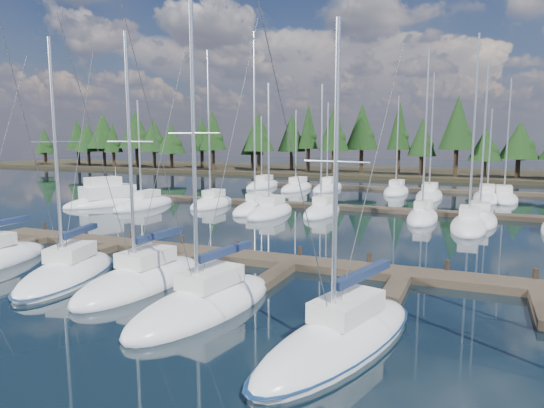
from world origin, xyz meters
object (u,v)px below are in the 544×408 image
at_px(front_sailboat_2, 142,280).
at_px(front_sailboat_4, 340,340).
at_px(main_dock, 290,265).
at_px(front_sailboat_3, 205,304).
at_px(front_sailboat_1, 68,274).
at_px(motor_yacht_left, 108,200).

bearing_deg(front_sailboat_2, front_sailboat_4, -15.70).
height_order(main_dock, front_sailboat_4, front_sailboat_4).
relative_size(front_sailboat_2, front_sailboat_3, 0.95).
relative_size(main_dock, front_sailboat_3, 3.32).
bearing_deg(front_sailboat_3, main_dock, 83.08).
xyz_separation_m(main_dock, front_sailboat_3, (-0.90, -7.44, 0.08)).
distance_m(main_dock, front_sailboat_1, 11.46).
bearing_deg(front_sailboat_4, front_sailboat_3, 168.70).
xyz_separation_m(front_sailboat_2, front_sailboat_3, (4.60, -1.79, 0.01)).
xyz_separation_m(front_sailboat_2, front_sailboat_4, (10.68, -3.00, -0.01)).
relative_size(front_sailboat_3, front_sailboat_4, 1.14).
distance_m(front_sailboat_3, front_sailboat_4, 6.20).
xyz_separation_m(front_sailboat_3, motor_yacht_left, (-26.04, 23.56, 0.25)).
xyz_separation_m(front_sailboat_1, front_sailboat_4, (14.76, -2.37, -0.01)).
height_order(front_sailboat_3, motor_yacht_left, front_sailboat_3).
bearing_deg(front_sailboat_2, main_dock, 45.77).
bearing_deg(front_sailboat_2, front_sailboat_1, -171.27).
bearing_deg(motor_yacht_left, front_sailboat_3, -42.13).
bearing_deg(main_dock, front_sailboat_2, -134.23).
bearing_deg(motor_yacht_left, front_sailboat_4, -37.64).
distance_m(main_dock, front_sailboat_3, 7.49).
distance_m(front_sailboat_1, motor_yacht_left, 28.34).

